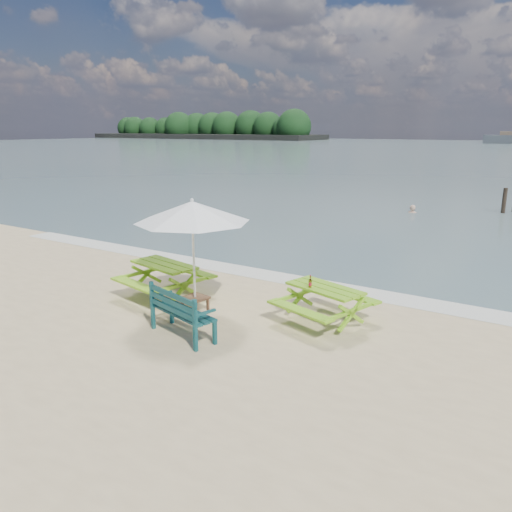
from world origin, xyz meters
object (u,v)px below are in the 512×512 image
Objects in this scene: park_bench at (183,322)px; swimmer at (412,221)px; picnic_table_right at (324,305)px; patio_umbrella at (192,212)px; beer_bottle at (310,283)px; picnic_table_left at (165,280)px; side_table at (195,303)px.

park_bench is 1.02× the size of swimmer.
patio_umbrella is at bearing -161.03° from picnic_table_right.
park_bench reaches higher than picnic_table_right.
swimmer is at bearing 97.72° from beer_bottle.
patio_umbrella is at bearing -17.01° from picnic_table_left.
side_table is (-0.70, 1.23, -0.13)m from park_bench.
picnic_table_left is 1.35× the size of park_bench.
picnic_table_right is 2.97m from park_bench.
beer_bottle is at bearing 16.66° from patio_umbrella.
beer_bottle is at bearing 47.96° from park_bench.
picnic_table_left is 3.92× the size of side_table.
park_bench is 0.58× the size of patio_umbrella.
park_bench is at bearing -60.43° from patio_umbrella.
side_table is (-2.73, -0.94, -0.20)m from picnic_table_right.
picnic_table_right is 3.86× the size of side_table.
beer_bottle reaches higher than swimmer.
beer_bottle reaches higher than park_bench.
patio_umbrella is at bearing 180.00° from side_table.
picnic_table_right reaches higher than swimmer.
picnic_table_right is 3.44m from patio_umbrella.
picnic_table_left is 4.02m from picnic_table_right.
beer_bottle is (2.48, 0.74, 0.69)m from side_table.
picnic_table_left is at bearing -172.08° from picnic_table_right.
patio_umbrella is (1.25, -0.38, 1.85)m from picnic_table_left.
side_table is 2.14× the size of beer_bottle.
swimmer is (-2.07, 15.29, -1.29)m from beer_bottle.
beer_bottle is (3.73, 0.36, 0.47)m from picnic_table_left.
picnic_table_right is (3.98, 0.55, -0.02)m from picnic_table_left.
side_table is 0.35× the size of swimmer.
patio_umbrella is (-0.70, 1.23, 1.95)m from park_bench.
park_bench reaches higher than picnic_table_left.
picnic_table_left reaches higher than swimmer.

